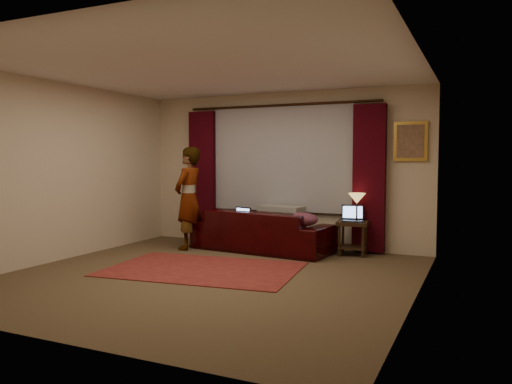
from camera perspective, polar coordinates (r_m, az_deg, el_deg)
floor at (r=6.42m, az=-5.35°, el=-9.60°), size 5.00×5.00×0.01m
ceiling at (r=6.35m, az=-5.49°, el=13.92°), size 5.00×5.00×0.02m
wall_back at (r=8.51m, az=3.03°, el=2.55°), size 5.00×0.02×2.60m
wall_front at (r=4.28m, az=-22.41°, el=1.10°), size 5.00×0.02×2.60m
wall_left at (r=7.81m, az=-21.53°, el=2.19°), size 0.02×5.00×2.60m
wall_right at (r=5.45m, az=18.00°, el=1.71°), size 0.02×5.00×2.60m
sheer_curtain at (r=8.45m, az=2.89°, el=3.90°), size 2.50×0.05×1.80m
drape_left at (r=9.07m, az=-6.08°, el=1.85°), size 0.50×0.14×2.30m
drape_right at (r=7.98m, az=12.81°, el=1.53°), size 0.50×0.14×2.30m
curtain_rod at (r=8.45m, az=2.78°, el=9.88°), size 0.04×0.04×3.40m
picture_frame at (r=7.95m, az=17.25°, el=5.55°), size 0.50×0.04×0.60m
sofa at (r=8.05m, az=0.72°, el=-3.52°), size 2.36×1.22×0.92m
throw_blanket at (r=8.17m, az=2.90°, el=-0.18°), size 0.82×0.46×0.09m
clothing_pile at (r=7.58m, az=5.30°, el=-3.20°), size 0.51×0.40×0.21m
laptop_sofa at (r=8.07m, az=-2.13°, el=-2.67°), size 0.41×0.43×0.23m
area_rug at (r=6.81m, az=-6.09°, el=-8.74°), size 2.69×1.95×0.01m
end_table at (r=7.86m, az=10.99°, el=-5.18°), size 0.51×0.51×0.53m
tiffany_lamp at (r=7.83m, az=11.45°, el=-1.69°), size 0.28×0.28×0.43m
laptop_table at (r=7.75m, az=11.02°, el=-2.41°), size 0.42×0.44×0.25m
person at (r=8.24m, az=-7.71°, el=-0.71°), size 0.49×0.49×1.68m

